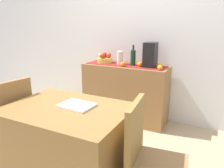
{
  "coord_description": "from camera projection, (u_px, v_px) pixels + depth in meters",
  "views": [
    {
      "loc": [
        1.08,
        -1.93,
        1.43
      ],
      "look_at": [
        -0.05,
        0.35,
        0.71
      ],
      "focal_mm": 35.46,
      "sensor_mm": 36.0,
      "label": 1
    }
  ],
  "objects": [
    {
      "name": "room_wall_rear",
      "position": [
        141.0,
        27.0,
        3.16
      ],
      "size": [
        6.4,
        0.06,
        2.7
      ],
      "primitive_type": "cube",
      "color": "silver",
      "rests_on": "ground"
    },
    {
      "name": "apple_center",
      "position": [
        101.0,
        55.0,
        3.28
      ],
      "size": [
        0.07,
        0.07,
        0.07
      ],
      "primitive_type": "sphere",
      "color": "gold",
      "rests_on": "fruit_bowl"
    },
    {
      "name": "orange_loose_far",
      "position": [
        160.0,
        68.0,
        2.79
      ],
      "size": [
        0.07,
        0.07,
        0.07
      ],
      "primitive_type": "sphere",
      "color": "orange",
      "rests_on": "sideboard_console"
    },
    {
      "name": "apple_upper",
      "position": [
        105.0,
        55.0,
        3.3
      ],
      "size": [
        0.08,
        0.08,
        0.08
      ],
      "primitive_type": "sphere",
      "color": "red",
      "rests_on": "fruit_bowl"
    },
    {
      "name": "wine_bottle",
      "position": [
        133.0,
        58.0,
        3.05
      ],
      "size": [
        0.07,
        0.07,
        0.29
      ],
      "color": "#13371C",
      "rests_on": "sideboard_console"
    },
    {
      "name": "orange_loose_mid",
      "position": [
        140.0,
        64.0,
        3.0
      ],
      "size": [
        0.07,
        0.07,
        0.07
      ],
      "primitive_type": "sphere",
      "color": "orange",
      "rests_on": "sideboard_console"
    },
    {
      "name": "dining_table",
      "position": [
        69.0,
        147.0,
        1.94
      ],
      "size": [
        1.02,
        0.74,
        0.74
      ],
      "primitive_type": "cube",
      "color": "olive",
      "rests_on": "ground"
    },
    {
      "name": "ground_plane",
      "position": [
        103.0,
        152.0,
        2.52
      ],
      "size": [
        6.4,
        6.4,
        0.02
      ],
      "primitive_type": "cube",
      "color": "tan",
      "rests_on": "ground"
    },
    {
      "name": "sideboard_console",
      "position": [
        125.0,
        93.0,
        3.25
      ],
      "size": [
        1.22,
        0.42,
        0.83
      ],
      "primitive_type": "cube",
      "color": "olive",
      "rests_on": "ground"
    },
    {
      "name": "apple_rear",
      "position": [
        102.0,
        56.0,
        3.21
      ],
      "size": [
        0.08,
        0.08,
        0.08
      ],
      "primitive_type": "sphere",
      "color": "#AC3417",
      "rests_on": "fruit_bowl"
    },
    {
      "name": "orange_loose_end",
      "position": [
        160.0,
        66.0,
        2.88
      ],
      "size": [
        0.08,
        0.08,
        0.08
      ],
      "primitive_type": "sphere",
      "color": "orange",
      "rests_on": "sideboard_console"
    },
    {
      "name": "open_book",
      "position": [
        77.0,
        105.0,
        1.86
      ],
      "size": [
        0.29,
        0.23,
        0.02
      ],
      "primitive_type": "cube",
      "rotation": [
        0.0,
        0.0,
        -0.07
      ],
      "color": "white",
      "rests_on": "dining_table"
    },
    {
      "name": "table_runner",
      "position": [
        125.0,
        65.0,
        3.13
      ],
      "size": [
        1.15,
        0.32,
        0.01
      ],
      "primitive_type": "cube",
      "color": "maroon",
      "rests_on": "sideboard_console"
    },
    {
      "name": "fruit_bowl",
      "position": [
        105.0,
        60.0,
        3.27
      ],
      "size": [
        0.22,
        0.22,
        0.07
      ],
      "primitive_type": "cylinder",
      "color": "gold",
      "rests_on": "table_runner"
    },
    {
      "name": "chair_near_window",
      "position": [
        9.0,
        138.0,
        2.3
      ],
      "size": [
        0.46,
        0.46,
        0.9
      ],
      "color": "olive",
      "rests_on": "ground"
    },
    {
      "name": "ceramic_vase",
      "position": [
        120.0,
        58.0,
        3.15
      ],
      "size": [
        0.08,
        0.08,
        0.19
      ],
      "primitive_type": "cylinder",
      "color": "silver",
      "rests_on": "sideboard_console"
    },
    {
      "name": "orange_loose_near_bowl",
      "position": [
        123.0,
        64.0,
        3.01
      ],
      "size": [
        0.07,
        0.07,
        0.07
      ],
      "primitive_type": "sphere",
      "color": "orange",
      "rests_on": "sideboard_console"
    },
    {
      "name": "coffee_maker",
      "position": [
        150.0,
        55.0,
        2.94
      ],
      "size": [
        0.16,
        0.18,
        0.33
      ],
      "primitive_type": "cube",
      "color": "black",
      "rests_on": "sideboard_console"
    },
    {
      "name": "apple_front",
      "position": [
        109.0,
        55.0,
        3.24
      ],
      "size": [
        0.08,
        0.08,
        0.08
      ],
      "primitive_type": "sphere",
      "color": "#A93A1E",
      "rests_on": "fruit_bowl"
    }
  ]
}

